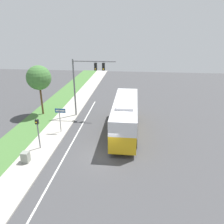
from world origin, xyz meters
TOP-DOWN VIEW (x-y plane):
  - ground_plane at (0.00, 0.00)m, footprint 80.00×80.00m
  - sidewalk at (-6.20, 0.00)m, footprint 2.80×80.00m
  - grass_verge at (-9.40, 0.00)m, footprint 3.60×80.00m
  - lane_divider_near at (-3.60, 0.00)m, footprint 0.14×30.00m
  - bus at (1.58, 4.86)m, footprint 2.66×10.68m
  - signal_gantry at (-3.60, 9.01)m, footprint 5.30×0.41m
  - pedestrian_signal at (-6.30, 0.44)m, footprint 0.28×0.34m
  - street_sign at (-5.38, 4.01)m, footprint 1.13×0.08m
  - utility_cabinet at (-6.55, -1.92)m, footprint 0.61×0.59m
  - roadside_tree at (-9.53, 8.95)m, footprint 3.07×3.07m

SIDE VIEW (x-z plane):
  - ground_plane at x=0.00m, z-range 0.00..0.00m
  - lane_divider_near at x=-3.60m, z-range 0.00..0.01m
  - grass_verge at x=-9.40m, z-range 0.00..0.10m
  - sidewalk at x=-6.20m, z-range 0.00..0.12m
  - utility_cabinet at x=-6.55m, z-range 0.12..1.05m
  - street_sign at x=-5.38m, z-range 0.55..3.44m
  - pedestrian_signal at x=-6.30m, z-range 0.55..3.62m
  - bus at x=1.58m, z-range 0.20..3.98m
  - roadside_tree at x=-9.53m, z-range 1.74..8.15m
  - signal_gantry at x=-3.60m, z-range 1.46..8.80m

